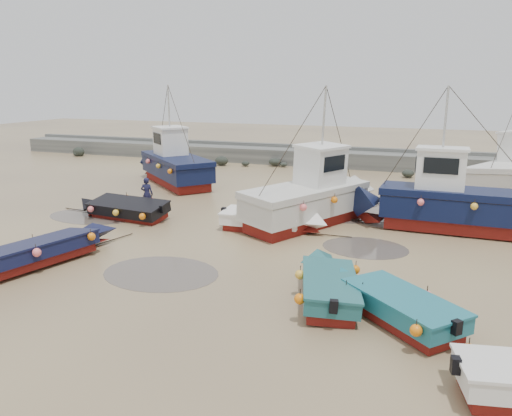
# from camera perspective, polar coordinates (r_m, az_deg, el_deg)

# --- Properties ---
(ground) EXTENTS (120.00, 120.00, 0.00)m
(ground) POSITION_cam_1_polar(r_m,az_deg,el_deg) (19.08, -2.55, -5.34)
(ground) COLOR tan
(ground) RESTS_ON ground
(seawall) EXTENTS (60.00, 4.92, 1.50)m
(seawall) POSITION_cam_1_polar(r_m,az_deg,el_deg) (39.60, 9.97, 5.54)
(seawall) COLOR slate
(seawall) RESTS_ON ground
(puddle_a) EXTENTS (4.09, 4.09, 0.01)m
(puddle_a) POSITION_cam_1_polar(r_m,az_deg,el_deg) (17.57, -10.81, -7.31)
(puddle_a) COLOR #524941
(puddle_a) RESTS_ON ground
(puddle_b) EXTENTS (3.39, 3.39, 0.01)m
(puddle_b) POSITION_cam_1_polar(r_m,az_deg,el_deg) (20.29, 12.35, -4.46)
(puddle_b) COLOR #524941
(puddle_b) RESTS_ON ground
(puddle_c) EXTENTS (4.51, 4.51, 0.01)m
(puddle_c) POSITION_cam_1_polar(r_m,az_deg,el_deg) (25.74, -18.26, -0.91)
(puddle_c) COLOR #524941
(puddle_c) RESTS_ON ground
(puddle_d) EXTENTS (6.58, 6.58, 0.01)m
(puddle_d) POSITION_cam_1_polar(r_m,az_deg,el_deg) (26.75, 10.14, 0.14)
(puddle_d) COLOR #524941
(puddle_d) RESTS_ON ground
(dinghy_1) EXTENTS (3.18, 6.57, 1.43)m
(dinghy_1) POSITION_cam_1_polar(r_m,az_deg,el_deg) (19.73, -22.87, -4.16)
(dinghy_1) COLOR maroon
(dinghy_1) RESTS_ON ground
(dinghy_2) EXTENTS (2.55, 5.58, 1.43)m
(dinghy_2) POSITION_cam_1_polar(r_m,az_deg,el_deg) (15.29, 8.18, -8.28)
(dinghy_2) COLOR maroon
(dinghy_2) RESTS_ON ground
(dinghy_4) EXTENTS (6.31, 2.28, 1.43)m
(dinghy_4) POSITION_cam_1_polar(r_m,az_deg,el_deg) (24.99, -14.91, 0.17)
(dinghy_4) COLOR maroon
(dinghy_4) RESTS_ON ground
(dinghy_5) EXTENTS (5.86, 2.18, 1.43)m
(dinghy_5) POSITION_cam_1_polar(r_m,az_deg,el_deg) (21.95, 1.62, -1.23)
(dinghy_5) COLOR maroon
(dinghy_5) RESTS_ON ground
(dinghy_6) EXTENTS (4.70, 4.39, 1.43)m
(dinghy_6) POSITION_cam_1_polar(r_m,az_deg,el_deg) (14.41, 15.41, -10.11)
(dinghy_6) COLOR maroon
(dinghy_6) RESTS_ON ground
(cabin_boat_0) EXTENTS (8.47, 7.68, 6.22)m
(cabin_boat_0) POSITION_cam_1_polar(r_m,az_deg,el_deg) (32.88, -9.47, 5.11)
(cabin_boat_0) COLOR maroon
(cabin_boat_0) RESTS_ON ground
(cabin_boat_1) EXTENTS (5.47, 9.06, 6.22)m
(cabin_boat_1) POSITION_cam_1_polar(r_m,az_deg,el_deg) (23.08, 6.63, 1.51)
(cabin_boat_1) COLOR maroon
(cabin_boat_1) RESTS_ON ground
(cabin_boat_2) EXTENTS (9.81, 3.01, 6.22)m
(cabin_boat_2) POSITION_cam_1_polar(r_m,az_deg,el_deg) (23.45, 20.79, 0.86)
(cabin_boat_2) COLOR maroon
(cabin_boat_2) RESTS_ON ground
(person) EXTENTS (0.70, 0.54, 1.71)m
(person) POSITION_cam_1_polar(r_m,az_deg,el_deg) (26.26, -12.26, -0.24)
(person) COLOR #171835
(person) RESTS_ON ground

